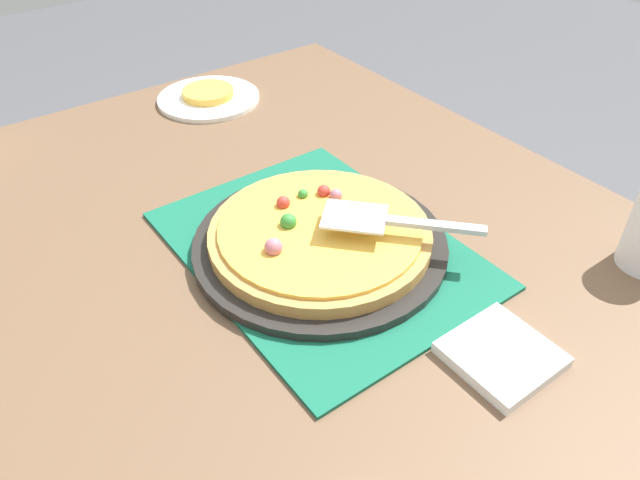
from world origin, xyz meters
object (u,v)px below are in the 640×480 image
(pizza_server, at_px, (388,220))
(napkin_stack, at_px, (501,355))
(pizza, at_px, (320,233))
(served_slice_right, at_px, (208,93))
(pizza_pan, at_px, (320,244))
(plate_far_right, at_px, (209,98))

(pizza_server, xyz_separation_m, napkin_stack, (0.23, -0.01, -0.06))
(pizza, height_order, served_slice_right, pizza)
(pizza_pan, distance_m, pizza, 0.02)
(served_slice_right, bearing_deg, pizza_server, -3.88)
(plate_far_right, bearing_deg, pizza_server, -3.88)
(plate_far_right, distance_m, served_slice_right, 0.01)
(pizza_pan, distance_m, napkin_stack, 0.31)
(pizza, xyz_separation_m, napkin_stack, (0.30, 0.05, -0.03))
(pizza, distance_m, plate_far_right, 0.57)
(plate_far_right, distance_m, napkin_stack, 0.86)
(pizza_server, bearing_deg, pizza, -137.08)
(pizza_pan, height_order, napkin_stack, pizza_pan)
(plate_far_right, height_order, pizza_server, pizza_server)
(plate_far_right, height_order, served_slice_right, served_slice_right)
(plate_far_right, relative_size, served_slice_right, 2.00)
(pizza, bearing_deg, plate_far_right, 168.89)
(pizza, height_order, pizza_server, pizza_server)
(pizza_server, bearing_deg, served_slice_right, 176.12)
(served_slice_right, bearing_deg, plate_far_right, 0.00)
(napkin_stack, bearing_deg, pizza, -169.87)
(pizza_pan, bearing_deg, pizza_server, 43.17)
(plate_far_right, xyz_separation_m, napkin_stack, (0.86, -0.06, 0.00))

